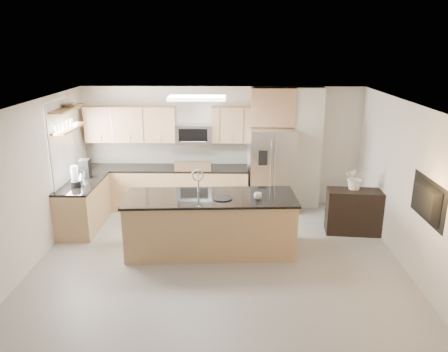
{
  "coord_description": "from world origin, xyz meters",
  "views": [
    {
      "loc": [
        0.21,
        -6.05,
        3.5
      ],
      "look_at": [
        0.07,
        1.3,
        1.23
      ],
      "focal_mm": 35.0,
      "sensor_mm": 36.0,
      "label": 1
    }
  ],
  "objects_px": {
    "microwave": "(194,134)",
    "platter": "(223,198)",
    "kettle": "(81,178)",
    "television": "(422,200)",
    "coffee_maker": "(85,169)",
    "credenza": "(355,212)",
    "blender": "(75,178)",
    "island": "(210,224)",
    "refrigerator": "(272,170)",
    "bowl": "(68,104)",
    "flower_vase": "(356,172)",
    "cup": "(258,196)",
    "range": "(194,187)"
  },
  "relations": [
    {
      "from": "refrigerator",
      "to": "coffee_maker",
      "type": "height_order",
      "value": "refrigerator"
    },
    {
      "from": "microwave",
      "to": "platter",
      "type": "xyz_separation_m",
      "value": [
        0.66,
        -2.28,
        -0.62
      ]
    },
    {
      "from": "flower_vase",
      "to": "television",
      "type": "xyz_separation_m",
      "value": [
        0.39,
        -1.94,
        0.16
      ]
    },
    {
      "from": "island",
      "to": "credenza",
      "type": "distance_m",
      "value": 2.81
    },
    {
      "from": "island",
      "to": "flower_vase",
      "type": "height_order",
      "value": "flower_vase"
    },
    {
      "from": "platter",
      "to": "bowl",
      "type": "xyz_separation_m",
      "value": [
        -2.91,
        1.31,
        1.38
      ]
    },
    {
      "from": "blender",
      "to": "credenza",
      "type": "bearing_deg",
      "value": 1.31
    },
    {
      "from": "microwave",
      "to": "flower_vase",
      "type": "height_order",
      "value": "microwave"
    },
    {
      "from": "microwave",
      "to": "coffee_maker",
      "type": "relative_size",
      "value": 2.11
    },
    {
      "from": "range",
      "to": "platter",
      "type": "distance_m",
      "value": 2.32
    },
    {
      "from": "island",
      "to": "coffee_maker",
      "type": "distance_m",
      "value": 2.92
    },
    {
      "from": "refrigerator",
      "to": "flower_vase",
      "type": "distance_m",
      "value": 1.88
    },
    {
      "from": "credenza",
      "to": "platter",
      "type": "relative_size",
      "value": 3.35
    },
    {
      "from": "microwave",
      "to": "kettle",
      "type": "distance_m",
      "value": 2.48
    },
    {
      "from": "platter",
      "to": "flower_vase",
      "type": "distance_m",
      "value": 2.66
    },
    {
      "from": "kettle",
      "to": "blender",
      "type": "bearing_deg",
      "value": -104.3
    },
    {
      "from": "coffee_maker",
      "to": "island",
      "type": "bearing_deg",
      "value": -27.31
    },
    {
      "from": "credenza",
      "to": "bowl",
      "type": "height_order",
      "value": "bowl"
    },
    {
      "from": "credenza",
      "to": "flower_vase",
      "type": "bearing_deg",
      "value": 112.53
    },
    {
      "from": "bowl",
      "to": "television",
      "type": "height_order",
      "value": "bowl"
    },
    {
      "from": "flower_vase",
      "to": "television",
      "type": "relative_size",
      "value": 0.63
    },
    {
      "from": "television",
      "to": "bowl",
      "type": "bearing_deg",
      "value": 68.5
    },
    {
      "from": "microwave",
      "to": "kettle",
      "type": "height_order",
      "value": "microwave"
    },
    {
      "from": "credenza",
      "to": "cup",
      "type": "height_order",
      "value": "cup"
    },
    {
      "from": "refrigerator",
      "to": "credenza",
      "type": "bearing_deg",
      "value": -39.03
    },
    {
      "from": "kettle",
      "to": "television",
      "type": "xyz_separation_m",
      "value": [
        5.54,
        -1.95,
        0.31
      ]
    },
    {
      "from": "island",
      "to": "flower_vase",
      "type": "xyz_separation_m",
      "value": [
        2.68,
        0.87,
        0.68
      ]
    },
    {
      "from": "platter",
      "to": "coffee_maker",
      "type": "height_order",
      "value": "coffee_maker"
    },
    {
      "from": "kettle",
      "to": "coffee_maker",
      "type": "xyz_separation_m",
      "value": [
        -0.07,
        0.44,
        0.06
      ]
    },
    {
      "from": "coffee_maker",
      "to": "bowl",
      "type": "bearing_deg",
      "value": -142.51
    },
    {
      "from": "range",
      "to": "flower_vase",
      "type": "xyz_separation_m",
      "value": [
        3.12,
        -1.18,
        0.71
      ]
    },
    {
      "from": "range",
      "to": "coffee_maker",
      "type": "relative_size",
      "value": 3.16
    },
    {
      "from": "range",
      "to": "refrigerator",
      "type": "height_order",
      "value": "refrigerator"
    },
    {
      "from": "platter",
      "to": "bowl",
      "type": "bearing_deg",
      "value": 155.81
    },
    {
      "from": "microwave",
      "to": "cup",
      "type": "bearing_deg",
      "value": -61.32
    },
    {
      "from": "credenza",
      "to": "television",
      "type": "height_order",
      "value": "television"
    },
    {
      "from": "kettle",
      "to": "bowl",
      "type": "relative_size",
      "value": 0.66
    },
    {
      "from": "refrigerator",
      "to": "credenza",
      "type": "height_order",
      "value": "refrigerator"
    },
    {
      "from": "credenza",
      "to": "coffee_maker",
      "type": "xyz_separation_m",
      "value": [
        -5.24,
        0.52,
        0.67
      ]
    },
    {
      "from": "island",
      "to": "bowl",
      "type": "height_order",
      "value": "bowl"
    },
    {
      "from": "microwave",
      "to": "kettle",
      "type": "relative_size",
      "value": 2.92
    },
    {
      "from": "island",
      "to": "platter",
      "type": "height_order",
      "value": "island"
    },
    {
      "from": "platter",
      "to": "kettle",
      "type": "height_order",
      "value": "kettle"
    },
    {
      "from": "blender",
      "to": "kettle",
      "type": "relative_size",
      "value": 1.57
    },
    {
      "from": "refrigerator",
      "to": "bowl",
      "type": "xyz_separation_m",
      "value": [
        -3.91,
        -0.81,
        1.5
      ]
    },
    {
      "from": "kettle",
      "to": "credenza",
      "type": "bearing_deg",
      "value": -0.85
    },
    {
      "from": "refrigerator",
      "to": "kettle",
      "type": "distance_m",
      "value": 3.86
    },
    {
      "from": "credenza",
      "to": "kettle",
      "type": "relative_size",
      "value": 4.08
    },
    {
      "from": "microwave",
      "to": "island",
      "type": "bearing_deg",
      "value": -78.33
    },
    {
      "from": "flower_vase",
      "to": "cup",
      "type": "bearing_deg",
      "value": -152.66
    }
  ]
}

